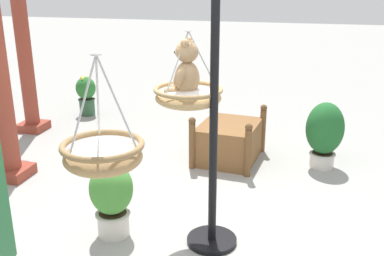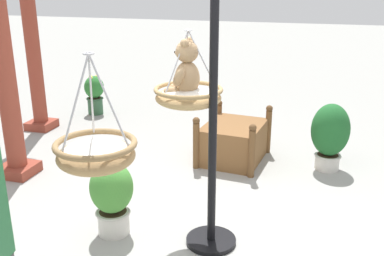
# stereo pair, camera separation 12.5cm
# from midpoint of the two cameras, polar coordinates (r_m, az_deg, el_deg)

# --- Properties ---
(ground_plane) EXTENTS (40.00, 40.00, 0.00)m
(ground_plane) POSITION_cam_midpoint_polar(r_m,az_deg,el_deg) (4.23, 1.15, -13.03)
(ground_plane) COLOR gray
(display_pole_central) EXTENTS (0.44, 0.44, 2.47)m
(display_pole_central) POSITION_cam_midpoint_polar(r_m,az_deg,el_deg) (3.71, 3.57, -4.42)
(display_pole_central) COLOR black
(display_pole_central) RESTS_ON ground
(hanging_basket_with_teddy) EXTENTS (0.58, 0.58, 0.64)m
(hanging_basket_with_teddy) POSITION_cam_midpoint_polar(r_m,az_deg,el_deg) (3.73, 0.49, 4.13)
(hanging_basket_with_teddy) COLOR tan
(teddy_bear) EXTENTS (0.33, 0.30, 0.48)m
(teddy_bear) POSITION_cam_midpoint_polar(r_m,az_deg,el_deg) (3.69, 0.15, 7.26)
(teddy_bear) COLOR tan
(hanging_basket_left_high) EXTENTS (0.48, 0.48, 0.67)m
(hanging_basket_left_high) POSITION_cam_midpoint_polar(r_m,az_deg,el_deg) (2.58, -10.85, -3.19)
(hanging_basket_left_high) COLOR #A37F51
(greenhouse_pillar_right) EXTENTS (0.42, 0.42, 2.86)m
(greenhouse_pillar_right) POSITION_cam_midpoint_polar(r_m,az_deg,el_deg) (5.30, -22.42, 8.21)
(greenhouse_pillar_right) COLOR brown
(greenhouse_pillar_right) RESTS_ON ground
(greenhouse_pillar_far_back) EXTENTS (0.40, 0.40, 3.03)m
(greenhouse_pillar_far_back) POSITION_cam_midpoint_polar(r_m,az_deg,el_deg) (6.95, -19.43, 11.46)
(greenhouse_pillar_far_back) COLOR brown
(greenhouse_pillar_far_back) RESTS_ON ground
(wooden_planter_box) EXTENTS (0.99, 0.86, 0.65)m
(wooden_planter_box) POSITION_cam_midpoint_polar(r_m,az_deg,el_deg) (5.67, 5.98, -1.61)
(wooden_planter_box) COLOR brown
(wooden_planter_box) RESTS_ON ground
(potted_plant_fern_front) EXTENTS (0.33, 0.33, 0.67)m
(potted_plant_fern_front) POSITION_cam_midpoint_polar(r_m,az_deg,el_deg) (7.71, -11.93, 4.40)
(potted_plant_fern_front) COLOR #2D5638
(potted_plant_fern_front) RESTS_ON ground
(potted_plant_flowering_red) EXTENTS (0.45, 0.45, 0.82)m
(potted_plant_flowering_red) POSITION_cam_midpoint_polar(r_m,az_deg,el_deg) (5.57, 17.87, -0.73)
(potted_plant_flowering_red) COLOR beige
(potted_plant_flowering_red) RESTS_ON ground
(potted_plant_conical_shrub) EXTENTS (0.39, 0.39, 0.70)m
(potted_plant_conical_shrub) POSITION_cam_midpoint_polar(r_m,az_deg,el_deg) (4.06, -9.34, -8.51)
(potted_plant_conical_shrub) COLOR beige
(potted_plant_conical_shrub) RESTS_ON ground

